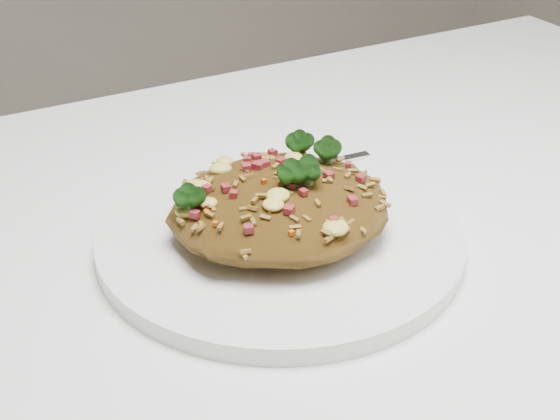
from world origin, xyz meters
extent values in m
cube|color=white|center=(0.00, 0.00, 0.73)|extent=(1.20, 0.80, 0.04)
cylinder|color=olive|center=(0.54, 0.34, 0.35)|extent=(0.06, 0.06, 0.71)
cylinder|color=white|center=(0.03, 0.07, 0.76)|extent=(0.27, 0.27, 0.01)
ellipsoid|color=brown|center=(0.03, 0.07, 0.78)|extent=(0.16, 0.15, 0.04)
ellipsoid|color=black|center=(0.04, 0.06, 0.81)|extent=(0.02, 0.02, 0.02)
ellipsoid|color=black|center=(-0.03, 0.08, 0.80)|extent=(0.02, 0.02, 0.02)
ellipsoid|color=black|center=(0.08, 0.11, 0.81)|extent=(0.02, 0.02, 0.02)
ellipsoid|color=black|center=(0.09, 0.09, 0.81)|extent=(0.02, 0.02, 0.02)
ellipsoid|color=black|center=(0.05, 0.06, 0.81)|extent=(0.02, 0.02, 0.02)
cube|color=silver|center=(0.12, 0.14, 0.77)|extent=(0.10, 0.02, 0.00)
cube|color=silver|center=(0.03, 0.14, 0.77)|extent=(0.03, 0.02, 0.00)
camera|label=1|loc=(-0.19, -0.35, 1.07)|focal=50.00mm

